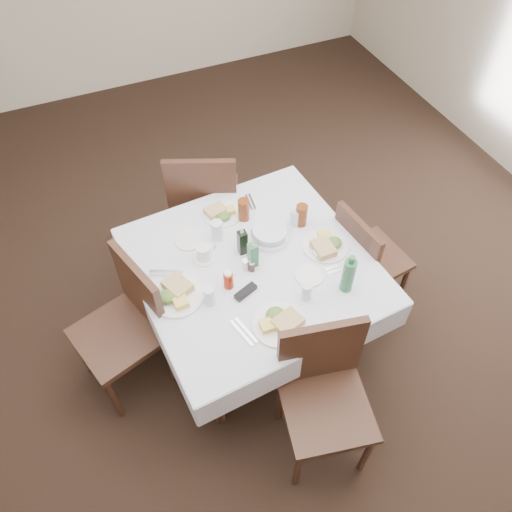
{
  "coord_description": "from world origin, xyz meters",
  "views": [
    {
      "loc": [
        -0.68,
        -1.84,
        3.13
      ],
      "look_at": [
        0.1,
        -0.06,
        0.8
      ],
      "focal_mm": 35.0,
      "sensor_mm": 36.0,
      "label": 1
    }
  ],
  "objects_px": {
    "water_s": "(306,291)",
    "green_bottle": "(348,275)",
    "water_e": "(295,217)",
    "oil_cruet_dark": "(242,241)",
    "chair_west": "(129,319)",
    "coffee_mug": "(204,253)",
    "dining_table": "(253,271)",
    "ketchup_bottle": "(228,280)",
    "bread_basket": "(270,234)",
    "water_w": "(209,295)",
    "oil_cruet_green": "(253,254)",
    "chair_north": "(204,198)",
    "chair_east": "(364,256)",
    "chair_south": "(323,386)",
    "water_n": "(217,230)"
  },
  "relations": [
    {
      "from": "chair_south",
      "to": "water_n",
      "type": "relative_size",
      "value": 7.2
    },
    {
      "from": "water_w",
      "to": "bread_basket",
      "type": "xyz_separation_m",
      "value": [
        0.52,
        0.31,
        -0.03
      ]
    },
    {
      "from": "water_s",
      "to": "ketchup_bottle",
      "type": "distance_m",
      "value": 0.45
    },
    {
      "from": "dining_table",
      "to": "water_s",
      "type": "height_order",
      "value": "water_s"
    },
    {
      "from": "chair_north",
      "to": "coffee_mug",
      "type": "bearing_deg",
      "value": -108.39
    },
    {
      "from": "water_e",
      "to": "water_w",
      "type": "bearing_deg",
      "value": -153.56
    },
    {
      "from": "water_s",
      "to": "chair_west",
      "type": "bearing_deg",
      "value": 157.96
    },
    {
      "from": "water_s",
      "to": "bread_basket",
      "type": "height_order",
      "value": "water_s"
    },
    {
      "from": "chair_south",
      "to": "water_s",
      "type": "bearing_deg",
      "value": 76.33
    },
    {
      "from": "green_bottle",
      "to": "water_w",
      "type": "bearing_deg",
      "value": 163.65
    },
    {
      "from": "dining_table",
      "to": "water_s",
      "type": "distance_m",
      "value": 0.42
    },
    {
      "from": "chair_north",
      "to": "water_w",
      "type": "relative_size",
      "value": 8.09
    },
    {
      "from": "ketchup_bottle",
      "to": "oil_cruet_green",
      "type": "bearing_deg",
      "value": 25.79
    },
    {
      "from": "oil_cruet_dark",
      "to": "coffee_mug",
      "type": "xyz_separation_m",
      "value": [
        -0.23,
        0.05,
        -0.05
      ]
    },
    {
      "from": "ketchup_bottle",
      "to": "chair_west",
      "type": "bearing_deg",
      "value": 166.51
    },
    {
      "from": "water_w",
      "to": "coffee_mug",
      "type": "bearing_deg",
      "value": 75.39
    },
    {
      "from": "chair_south",
      "to": "chair_west",
      "type": "relative_size",
      "value": 1.0
    },
    {
      "from": "water_n",
      "to": "ketchup_bottle",
      "type": "bearing_deg",
      "value": -101.28
    },
    {
      "from": "water_w",
      "to": "oil_cruet_green",
      "type": "relative_size",
      "value": 0.57
    },
    {
      "from": "water_s",
      "to": "green_bottle",
      "type": "bearing_deg",
      "value": -7.87
    },
    {
      "from": "chair_north",
      "to": "chair_west",
      "type": "height_order",
      "value": "chair_north"
    },
    {
      "from": "green_bottle",
      "to": "oil_cruet_dark",
      "type": "bearing_deg",
      "value": 131.73
    },
    {
      "from": "chair_west",
      "to": "coffee_mug",
      "type": "bearing_deg",
      "value": 11.79
    },
    {
      "from": "water_n",
      "to": "bread_basket",
      "type": "relative_size",
      "value": 0.57
    },
    {
      "from": "dining_table",
      "to": "water_n",
      "type": "relative_size",
      "value": 10.6
    },
    {
      "from": "water_w",
      "to": "water_n",
      "type": "bearing_deg",
      "value": 64.07
    },
    {
      "from": "water_e",
      "to": "ketchup_bottle",
      "type": "distance_m",
      "value": 0.65
    },
    {
      "from": "chair_north",
      "to": "water_w",
      "type": "bearing_deg",
      "value": -107.21
    },
    {
      "from": "dining_table",
      "to": "chair_north",
      "type": "distance_m",
      "value": 0.85
    },
    {
      "from": "dining_table",
      "to": "ketchup_bottle",
      "type": "relative_size",
      "value": 11.59
    },
    {
      "from": "chair_west",
      "to": "bread_basket",
      "type": "distance_m",
      "value": 1.01
    },
    {
      "from": "chair_north",
      "to": "oil_cruet_green",
      "type": "distance_m",
      "value": 0.89
    },
    {
      "from": "water_s",
      "to": "dining_table",
      "type": "bearing_deg",
      "value": 116.99
    },
    {
      "from": "chair_west",
      "to": "water_w",
      "type": "relative_size",
      "value": 7.89
    },
    {
      "from": "water_e",
      "to": "green_bottle",
      "type": "height_order",
      "value": "green_bottle"
    },
    {
      "from": "chair_south",
      "to": "chair_east",
      "type": "xyz_separation_m",
      "value": [
        0.73,
        0.75,
        -0.05
      ]
    },
    {
      "from": "chair_west",
      "to": "coffee_mug",
      "type": "distance_m",
      "value": 0.61
    },
    {
      "from": "chair_east",
      "to": "coffee_mug",
      "type": "xyz_separation_m",
      "value": [
        -1.05,
        0.22,
        0.29
      ]
    },
    {
      "from": "water_n",
      "to": "oil_cruet_green",
      "type": "relative_size",
      "value": 0.62
    },
    {
      "from": "dining_table",
      "to": "ketchup_bottle",
      "type": "height_order",
      "value": "ketchup_bottle"
    },
    {
      "from": "bread_basket",
      "to": "water_w",
      "type": "bearing_deg",
      "value": -149.05
    },
    {
      "from": "bread_basket",
      "to": "dining_table",
      "type": "bearing_deg",
      "value": -140.2
    },
    {
      "from": "ketchup_bottle",
      "to": "water_e",
      "type": "bearing_deg",
      "value": 27.02
    },
    {
      "from": "water_e",
      "to": "oil_cruet_dark",
      "type": "distance_m",
      "value": 0.41
    },
    {
      "from": "oil_cruet_green",
      "to": "bread_basket",
      "type": "bearing_deg",
      "value": 40.21
    },
    {
      "from": "chair_north",
      "to": "ketchup_bottle",
      "type": "relative_size",
      "value": 8.12
    },
    {
      "from": "oil_cruet_green",
      "to": "green_bottle",
      "type": "bearing_deg",
      "value": -41.78
    },
    {
      "from": "water_s",
      "to": "green_bottle",
      "type": "distance_m",
      "value": 0.26
    },
    {
      "from": "bread_basket",
      "to": "green_bottle",
      "type": "bearing_deg",
      "value": -65.39
    },
    {
      "from": "dining_table",
      "to": "chair_south",
      "type": "xyz_separation_m",
      "value": [
        0.07,
        -0.81,
        -0.11
      ]
    }
  ]
}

